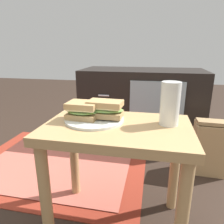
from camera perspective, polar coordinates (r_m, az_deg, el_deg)
ground_plane at (r=1.05m, az=1.21°, el=-27.86°), size 8.00×8.00×0.00m
side_table at (r=0.83m, az=1.37°, el=-9.44°), size 0.56×0.36×0.46m
tv_cabinet at (r=1.74m, az=8.08°, el=2.00°), size 0.96×0.46×0.58m
area_rug at (r=1.47m, az=-14.33°, el=-13.48°), size 1.13×0.87×0.01m
plate at (r=0.84m, az=-4.89°, el=-1.96°), size 0.24×0.24×0.01m
sandwich_front at (r=0.83m, az=-8.02°, el=0.52°), size 0.14×0.11×0.07m
sandwich_back at (r=0.82m, az=-1.87°, el=0.88°), size 0.15×0.09×0.07m
beer_glass at (r=0.80m, az=15.70°, el=2.02°), size 0.07×0.07×0.16m
paper_bag at (r=1.40m, az=25.19°, el=-8.72°), size 0.19×0.15×0.34m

